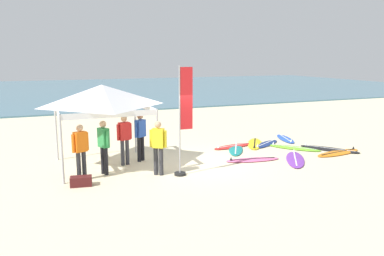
% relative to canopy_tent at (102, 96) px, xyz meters
% --- Properties ---
extents(ground_plane, '(80.00, 80.00, 0.00)m').
position_rel_canopy_tent_xyz_m(ground_plane, '(2.85, -1.07, -2.39)').
color(ground_plane, beige).
extents(sea, '(80.00, 36.00, 0.10)m').
position_rel_canopy_tent_xyz_m(sea, '(2.85, 30.47, -2.34)').
color(sea, teal).
rests_on(sea, ground).
extents(canopy_tent, '(2.98, 2.98, 2.75)m').
position_rel_canopy_tent_xyz_m(canopy_tent, '(0.00, 0.00, 0.00)').
color(canopy_tent, '#B7B7BC').
rests_on(canopy_tent, ground).
extents(surfboard_lime, '(1.74, 2.03, 0.19)m').
position_rel_canopy_tent_xyz_m(surfboard_lime, '(7.48, -0.35, -2.35)').
color(surfboard_lime, '#7AD12D').
rests_on(surfboard_lime, ground).
extents(surfboard_teal, '(1.44, 1.99, 0.19)m').
position_rel_canopy_tent_xyz_m(surfboard_teal, '(5.17, 0.27, -2.35)').
color(surfboard_teal, '#19847F').
rests_on(surfboard_teal, ground).
extents(surfboard_purple, '(1.80, 2.26, 0.19)m').
position_rel_canopy_tent_xyz_m(surfboard_purple, '(6.44, -1.83, -2.35)').
color(surfboard_purple, purple).
rests_on(surfboard_purple, ground).
extents(surfboard_black, '(1.82, 2.25, 0.19)m').
position_rel_canopy_tent_xyz_m(surfboard_black, '(8.65, -1.05, -2.35)').
color(surfboard_black, black).
rests_on(surfboard_black, ground).
extents(surfboard_blue, '(1.03, 1.93, 0.19)m').
position_rel_canopy_tent_xyz_m(surfboard_blue, '(8.18, 1.21, -2.35)').
color(surfboard_blue, blue).
rests_on(surfboard_blue, ground).
extents(surfboard_pink, '(2.05, 0.83, 0.19)m').
position_rel_canopy_tent_xyz_m(surfboard_pink, '(4.99, -1.30, -2.35)').
color(surfboard_pink, pink).
rests_on(surfboard_pink, ground).
extents(surfboard_navy, '(1.87, 1.42, 0.19)m').
position_rel_canopy_tent_xyz_m(surfboard_navy, '(6.80, 0.65, -2.35)').
color(surfboard_navy, navy).
rests_on(surfboard_navy, ground).
extents(surfboard_orange, '(2.26, 0.93, 0.19)m').
position_rel_canopy_tent_xyz_m(surfboard_orange, '(8.56, -1.66, -2.35)').
color(surfboard_orange, orange).
rests_on(surfboard_orange, ground).
extents(surfboard_red, '(2.04, 0.95, 0.19)m').
position_rel_canopy_tent_xyz_m(surfboard_red, '(5.36, 0.81, -2.35)').
color(surfboard_red, red).
rests_on(surfboard_red, ground).
extents(surfboard_yellow, '(1.65, 2.14, 0.19)m').
position_rel_canopy_tent_xyz_m(surfboard_yellow, '(6.40, 0.88, -2.35)').
color(surfboard_yellow, yellow).
rests_on(surfboard_yellow, ground).
extents(person_orange, '(0.51, 0.35, 1.71)m').
position_rel_canopy_tent_xyz_m(person_orange, '(-0.89, -1.28, -1.40)').
color(person_orange, '#2D2D33').
rests_on(person_orange, ground).
extents(person_green, '(0.34, 0.51, 1.71)m').
position_rel_canopy_tent_xyz_m(person_green, '(-0.16, -0.94, -1.40)').
color(person_green, black).
rests_on(person_green, ground).
extents(person_yellow, '(0.47, 0.38, 1.71)m').
position_rel_canopy_tent_xyz_m(person_yellow, '(1.39, -1.65, -1.40)').
color(person_yellow, '#2D2D33').
rests_on(person_yellow, ground).
extents(person_red, '(0.54, 0.30, 1.71)m').
position_rel_canopy_tent_xyz_m(person_red, '(0.67, -0.14, -1.40)').
color(person_red, '#383842').
rests_on(person_red, ground).
extents(person_blue, '(0.47, 0.38, 1.71)m').
position_rel_canopy_tent_xyz_m(person_blue, '(1.30, 0.16, -1.40)').
color(person_blue, black).
rests_on(person_blue, ground).
extents(banner_flag, '(0.60, 0.36, 3.40)m').
position_rel_canopy_tent_xyz_m(banner_flag, '(2.12, -1.92, -0.81)').
color(banner_flag, '#99999E').
rests_on(banner_flag, ground).
extents(gear_bag_near_tent, '(0.64, 0.41, 0.28)m').
position_rel_canopy_tent_xyz_m(gear_bag_near_tent, '(-0.98, -1.82, -2.25)').
color(gear_bag_near_tent, '#4C1919').
rests_on(gear_bag_near_tent, ground).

